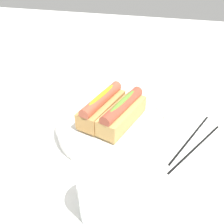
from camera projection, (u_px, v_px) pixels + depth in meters
ground_plane at (110, 137)px, 0.58m from camera, size 2.40×2.40×0.00m
serving_bowl at (112, 124)px, 0.59m from camera, size 0.27×0.27×0.04m
hotdog_front at (122, 113)px, 0.55m from camera, size 0.16×0.09×0.06m
hotdog_back at (102, 106)px, 0.57m from camera, size 0.16×0.09×0.06m
water_glass at (99, 199)px, 0.39m from camera, size 0.07×0.07×0.09m
chopstick_near at (190, 138)px, 0.57m from camera, size 0.20×0.09×0.01m
chopstick_far at (196, 147)px, 0.55m from camera, size 0.19×0.12×0.01m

